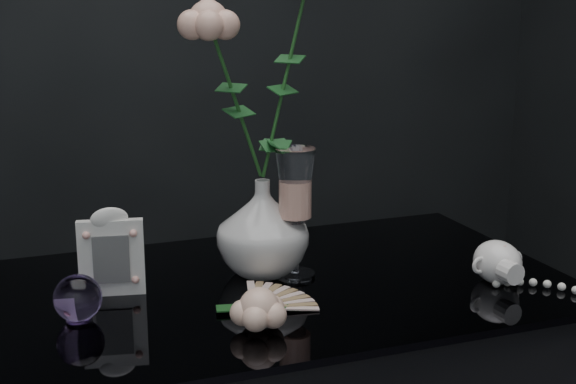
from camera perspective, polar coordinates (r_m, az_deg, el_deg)
name	(u,v)px	position (r m, az deg, el deg)	size (l,w,h in m)	color
vase	(263,227)	(1.37, -1.81, -2.53)	(0.16, 0.16, 0.17)	silver
wine_glass	(295,214)	(1.35, 0.51, -1.55)	(0.07, 0.07, 0.22)	white
picture_frame	(111,251)	(1.31, -12.47, -4.15)	(0.11, 0.08, 0.15)	silver
paperweight	(78,298)	(1.23, -14.72, -7.30)	(0.07, 0.07, 0.07)	#A07BC9
paper_fan	(253,306)	(1.23, -2.49, -8.12)	(0.20, 0.16, 0.02)	beige
loose_rose	(259,309)	(1.17, -2.06, -8.29)	(0.14, 0.18, 0.06)	#FFC0A4
pearl_jar	(498,260)	(1.39, 14.68, -4.71)	(0.25, 0.26, 0.08)	white
roses	(263,65)	(1.32, -1.78, 9.04)	(0.26, 0.13, 0.42)	#E2A78F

